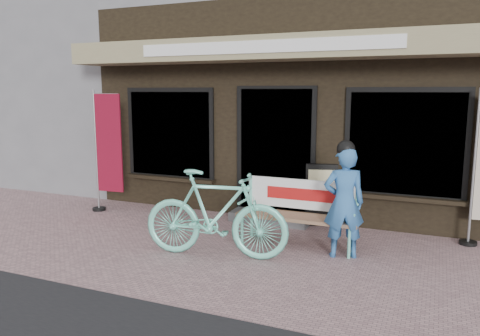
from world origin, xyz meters
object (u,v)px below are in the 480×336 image
at_px(bench, 299,208).
at_px(bicycle, 216,214).
at_px(person, 344,200).
at_px(menu_stand, 321,194).
at_px(nobori_red, 107,150).

bearing_deg(bench, bicycle, -134.30).
bearing_deg(person, menu_stand, 94.08).
bearing_deg(bench, person, -20.08).
bearing_deg(nobori_red, person, -15.92).
height_order(bicycle, nobori_red, nobori_red).
height_order(bicycle, menu_stand, bicycle).
height_order(bench, person, person).
height_order(person, menu_stand, person).
xyz_separation_m(person, nobori_red, (-4.26, 0.69, 0.36)).
bearing_deg(nobori_red, bicycle, -32.48).
relative_size(bench, menu_stand, 1.69).
distance_m(bicycle, menu_stand, 2.12).
relative_size(person, bicycle, 0.80).
distance_m(bench, menu_stand, 1.04).
relative_size(person, menu_stand, 1.53).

